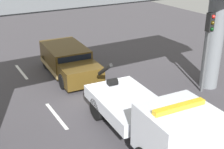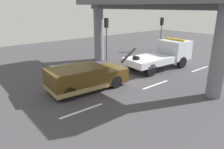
{
  "view_description": "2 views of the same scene",
  "coord_description": "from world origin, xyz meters",
  "views": [
    {
      "loc": [
        11.51,
        -6.2,
        7.07
      ],
      "look_at": [
        -0.36,
        0.7,
        1.23
      ],
      "focal_mm": 48.46,
      "sensor_mm": 36.0,
      "label": 1
    },
    {
      "loc": [
        -10.95,
        -10.93,
        5.21
      ],
      "look_at": [
        -2.19,
        -0.27,
        0.66
      ],
      "focal_mm": 33.2,
      "sensor_mm": 36.0,
      "label": 2
    }
  ],
  "objects": [
    {
      "name": "lane_stripe_mid",
      "position": [
        0.0,
        -2.43,
        0.0
      ],
      "size": [
        2.6,
        0.16,
        0.01
      ],
      "primitive_type": "cube",
      "color": "silver",
      "rests_on": "ground"
    },
    {
      "name": "traffic_light_near",
      "position": [
        1.52,
        5.08,
        3.04
      ],
      "size": [
        0.39,
        0.32,
        4.16
      ],
      "color": "#515456",
      "rests_on": "ground"
    },
    {
      "name": "ground_plane",
      "position": [
        0.0,
        0.0,
        -0.05
      ],
      "size": [
        60.0,
        40.0,
        0.1
      ],
      "primitive_type": "cube",
      "color": "#423F44"
    },
    {
      "name": "towed_van_green",
      "position": [
        -4.31,
        0.0,
        0.78
      ],
      "size": [
        5.32,
        2.49,
        1.58
      ],
      "color": "#4C3814",
      "rests_on": "ground"
    },
    {
      "name": "lane_stripe_west",
      "position": [
        -6.0,
        -2.43,
        0.0
      ],
      "size": [
        2.6,
        0.16,
        0.01
      ],
      "primitive_type": "cube",
      "color": "silver",
      "rests_on": "ground"
    },
    {
      "name": "tow_truck_white",
      "position": [
        3.93,
        -0.05,
        1.2
      ],
      "size": [
        7.31,
        2.75,
        2.46
      ],
      "color": "silver",
      "rests_on": "ground"
    }
  ]
}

